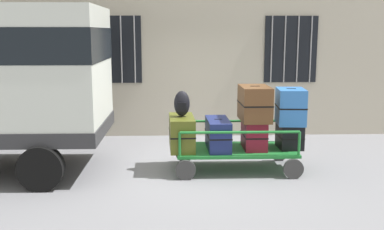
# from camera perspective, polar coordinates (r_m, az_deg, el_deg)

# --- Properties ---
(ground_plane) EXTENTS (40.00, 40.00, 0.00)m
(ground_plane) POSITION_cam_1_polar(r_m,az_deg,el_deg) (8.30, 0.98, -6.46)
(ground_plane) COLOR gray
(building_wall) EXTENTS (12.00, 0.38, 5.00)m
(building_wall) POSITION_cam_1_polar(r_m,az_deg,el_deg) (10.62, 0.29, 10.88)
(building_wall) COLOR #BCB29E
(building_wall) RESTS_ON ground
(luggage_cart) EXTENTS (2.12, 1.13, 0.39)m
(luggage_cart) POSITION_cam_1_polar(r_m,az_deg,el_deg) (8.07, 5.47, -4.61)
(luggage_cart) COLOR #1E722D
(luggage_cart) RESTS_ON ground
(cart_railing) EXTENTS (2.01, 1.00, 0.42)m
(cart_railing) POSITION_cam_1_polar(r_m,az_deg,el_deg) (7.98, 5.52, -1.81)
(cart_railing) COLOR #1E722D
(cart_railing) RESTS_ON luggage_cart
(suitcase_left_bottom) EXTENTS (0.47, 0.92, 0.58)m
(suitcase_left_bottom) POSITION_cam_1_polar(r_m,az_deg,el_deg) (7.94, -1.28, -2.22)
(suitcase_left_bottom) COLOR #4C5119
(suitcase_left_bottom) RESTS_ON luggage_cart
(suitcase_midleft_bottom) EXTENTS (0.41, 0.90, 0.53)m
(suitcase_midleft_bottom) POSITION_cam_1_polar(r_m,az_deg,el_deg) (7.96, 3.26, -2.39)
(suitcase_midleft_bottom) COLOR navy
(suitcase_midleft_bottom) RESTS_ON luggage_cart
(suitcase_center_bottom) EXTENTS (0.38, 0.67, 0.50)m
(suitcase_center_bottom) POSITION_cam_1_polar(r_m,az_deg,el_deg) (8.05, 7.73, -2.44)
(suitcase_center_bottom) COLOR maroon
(suitcase_center_bottom) RESTS_ON luggage_cart
(suitcase_center_middle) EXTENTS (0.51, 0.80, 0.60)m
(suitcase_center_middle) POSITION_cam_1_polar(r_m,az_deg,el_deg) (7.95, 7.82, 1.44)
(suitcase_center_middle) COLOR brown
(suitcase_center_middle) RESTS_ON suitcase_center_bottom
(suitcase_midright_bottom) EXTENTS (0.42, 0.53, 0.43)m
(suitcase_midright_bottom) POSITION_cam_1_polar(r_m,az_deg,el_deg) (8.19, 12.06, -2.59)
(suitcase_midright_bottom) COLOR black
(suitcase_midright_bottom) RESTS_ON luggage_cart
(suitcase_midright_middle) EXTENTS (0.52, 0.66, 0.62)m
(suitcase_midright_middle) POSITION_cam_1_polar(r_m,az_deg,el_deg) (8.10, 12.19, 1.05)
(suitcase_midright_middle) COLOR #3372C6
(suitcase_midright_middle) RESTS_ON suitcase_midright_bottom
(backpack) EXTENTS (0.27, 0.22, 0.44)m
(backpack) POSITION_cam_1_polar(r_m,az_deg,el_deg) (7.86, -1.27, 1.41)
(backpack) COLOR black
(backpack) RESTS_ON suitcase_left_bottom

